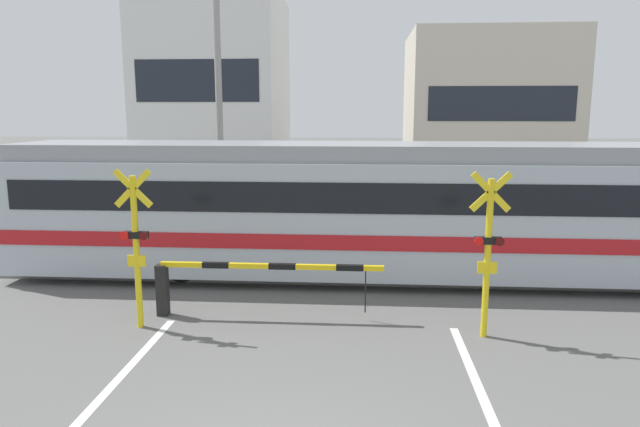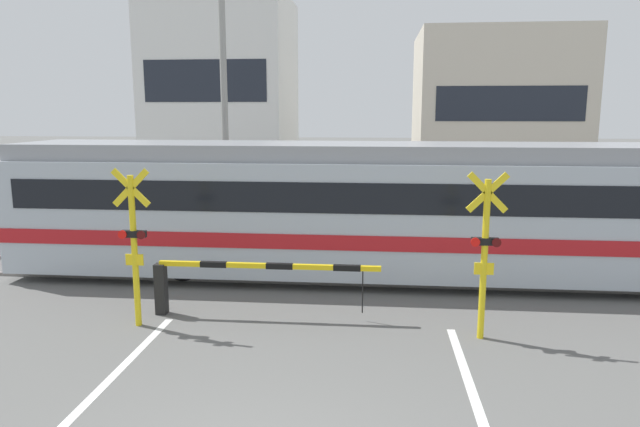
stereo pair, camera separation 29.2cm
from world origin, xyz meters
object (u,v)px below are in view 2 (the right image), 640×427
commuter_train (469,208)px  crossing_barrier_far (389,219)px  crossing_barrier_near (223,276)px  crossing_signal_right (485,249)px  crossing_signal_left (134,241)px  pedestrian (359,202)px

commuter_train → crossing_barrier_far: size_ratio=4.90×
crossing_barrier_near → crossing_signal_right: size_ratio=1.49×
commuter_train → crossing_signal_right: size_ratio=7.32×
crossing_signal_left → pedestrian: bearing=65.6°
crossing_signal_left → commuter_train: bearing=28.8°
crossing_signal_right → pedestrian: size_ratio=1.62×
crossing_barrier_far → pedestrian: pedestrian is taller
commuter_train → crossing_signal_left: bearing=-151.2°
crossing_barrier_far → crossing_barrier_near: bearing=-118.0°
crossing_barrier_near → pedestrian: 7.93m
commuter_train → crossing_signal_right: commuter_train is taller
crossing_signal_right → crossing_barrier_far: bearing=101.9°
commuter_train → crossing_barrier_near: bearing=-149.9°
crossing_barrier_near → crossing_signal_right: (4.62, -0.63, 0.79)m
crossing_barrier_near → pedestrian: pedestrian is taller
crossing_barrier_near → pedestrian: (2.32, 7.58, 0.24)m
crossing_signal_right → pedestrian: crossing_signal_right is taller
crossing_barrier_near → commuter_train: bearing=30.1°
crossing_signal_left → crossing_signal_right: same height
pedestrian → crossing_signal_left: bearing=-114.4°
crossing_signal_right → pedestrian: (-2.30, 8.20, -0.55)m
commuter_train → crossing_barrier_near: 5.74m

